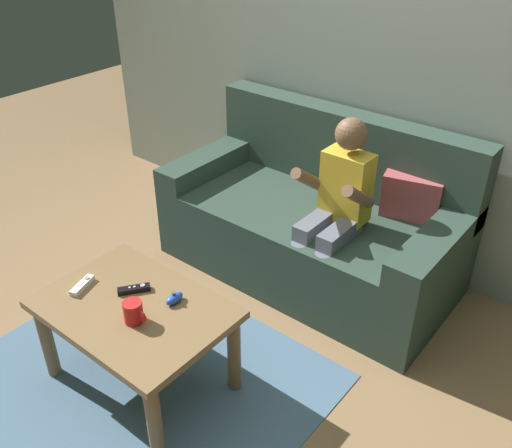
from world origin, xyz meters
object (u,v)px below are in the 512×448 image
(game_remote_black_near_edge, at_px, (134,289))
(nunchuk_blue, at_px, (174,298))
(couch, at_px, (315,222))
(coffee_mug, at_px, (134,312))
(coffee_table, at_px, (135,320))
(game_remote_white_far_corner, at_px, (82,285))
(person_seated_on_couch, at_px, (335,206))

(game_remote_black_near_edge, height_order, nunchuk_blue, nunchuk_blue)
(couch, bearing_deg, coffee_mug, -91.41)
(couch, xyz_separation_m, nunchuk_blue, (0.01, -1.10, 0.15))
(game_remote_black_near_edge, bearing_deg, coffee_mug, -40.03)
(coffee_mug, bearing_deg, coffee_table, 143.68)
(couch, distance_m, nunchuk_blue, 1.11)
(nunchuk_blue, distance_m, game_remote_white_far_corner, 0.43)
(couch, relative_size, game_remote_black_near_edge, 12.11)
(person_seated_on_couch, height_order, coffee_table, person_seated_on_couch)
(nunchuk_blue, bearing_deg, game_remote_white_far_corner, -154.69)
(coffee_table, relative_size, nunchuk_blue, 8.91)
(coffee_mug, bearing_deg, couch, 88.59)
(person_seated_on_couch, distance_m, game_remote_white_far_corner, 1.26)
(person_seated_on_couch, xyz_separation_m, game_remote_white_far_corner, (-0.60, -1.09, -0.13))
(couch, relative_size, nunchuk_blue, 18.04)
(game_remote_black_near_edge, xyz_separation_m, game_remote_white_far_corner, (-0.20, -0.12, 0.00))
(couch, bearing_deg, coffee_table, -95.13)
(couch, height_order, nunchuk_blue, couch)
(nunchuk_blue, bearing_deg, person_seated_on_couch, 76.58)
(couch, xyz_separation_m, game_remote_black_near_edge, (-0.18, -1.16, 0.14))
(couch, distance_m, game_remote_black_near_edge, 1.18)
(game_remote_white_far_corner, bearing_deg, coffee_table, 11.75)
(couch, bearing_deg, game_remote_black_near_edge, -98.86)
(nunchuk_blue, bearing_deg, couch, 90.42)
(couch, relative_size, coffee_mug, 13.83)
(game_remote_black_near_edge, relative_size, nunchuk_blue, 1.49)
(person_seated_on_couch, distance_m, coffee_mug, 1.13)
(person_seated_on_couch, bearing_deg, couch, 140.38)
(couch, distance_m, game_remote_white_far_corner, 1.34)
(coffee_table, distance_m, coffee_mug, 0.16)
(couch, height_order, coffee_table, couch)
(couch, xyz_separation_m, game_remote_white_far_corner, (-0.38, -1.28, 0.14))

